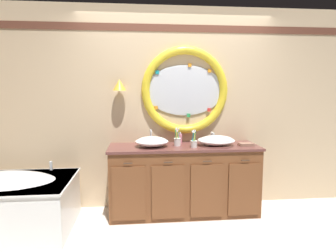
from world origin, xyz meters
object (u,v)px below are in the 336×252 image
toothbrush_holder_left (177,141)px  soap_dispenser (180,138)px  sink_basin_right (216,140)px  toothbrush_holder_right (194,143)px  sink_basin_left (152,142)px  folded_hand_towel (246,144)px  bathtub (4,201)px

toothbrush_holder_left → soap_dispenser: size_ratio=1.50×
sink_basin_right → toothbrush_holder_right: toothbrush_holder_right is taller
sink_basin_left → folded_hand_towel: (1.16, -0.05, -0.05)m
toothbrush_holder_left → folded_hand_towel: size_ratio=1.25×
sink_basin_left → folded_hand_towel: bearing=-2.4°
sink_basin_right → toothbrush_holder_left: toothbrush_holder_left is taller
bathtub → sink_basin_right: bearing=6.4°
toothbrush_holder_left → folded_hand_towel: toothbrush_holder_left is taller
sink_basin_right → toothbrush_holder_left: 0.48m
bathtub → sink_basin_right: 2.51m
toothbrush_holder_right → soap_dispenser: bearing=112.6°
sink_basin_left → soap_dispenser: size_ratio=2.69×
sink_basin_right → toothbrush_holder_right: bearing=-162.2°
soap_dispenser → folded_hand_towel: soap_dispenser is taller
bathtub → toothbrush_holder_right: toothbrush_holder_right is taller
sink_basin_left → toothbrush_holder_right: (0.50, -0.10, -0.01)m
toothbrush_holder_right → soap_dispenser: size_ratio=1.42×
sink_basin_left → sink_basin_right: size_ratio=0.88×
bathtub → soap_dispenser: bearing=13.5°
toothbrush_holder_right → soap_dispenser: toothbrush_holder_right is taller
toothbrush_holder_right → soap_dispenser: (-0.13, 0.30, 0.01)m
folded_hand_towel → soap_dispenser: bearing=162.0°
bathtub → toothbrush_holder_left: bearing=8.8°
toothbrush_holder_right → folded_hand_towel: toothbrush_holder_right is taller
toothbrush_holder_right → soap_dispenser: 0.33m
bathtub → soap_dispenser: soap_dispenser is taller
folded_hand_towel → sink_basin_right: bearing=172.4°
folded_hand_towel → sink_basin_left: bearing=177.6°
sink_basin_right → soap_dispenser: size_ratio=3.07×
bathtub → toothbrush_holder_right: size_ratio=6.94×
toothbrush_holder_right → toothbrush_holder_left: bearing=146.5°
bathtub → sink_basin_left: 1.75m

